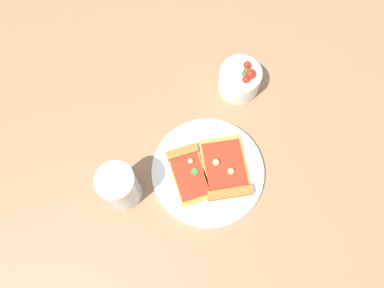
{
  "coord_description": "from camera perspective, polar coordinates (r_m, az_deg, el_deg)",
  "views": [
    {
      "loc": [
        -0.14,
        -0.19,
        0.77
      ],
      "look_at": [
        -0.03,
        0.06,
        0.03
      ],
      "focal_mm": 32.43,
      "sensor_mm": 36.0,
      "label": 1
    }
  ],
  "objects": [
    {
      "name": "ground_plane",
      "position": [
        0.81,
        3.85,
        -3.62
      ],
      "size": [
        2.4,
        2.4,
        0.0
      ],
      "primitive_type": "plane",
      "color": "#93704C",
      "rests_on": "ground"
    },
    {
      "name": "plate",
      "position": [
        0.8,
        2.6,
        -4.47
      ],
      "size": [
        0.26,
        0.26,
        0.01
      ],
      "primitive_type": "cylinder",
      "color": "white",
      "rests_on": "ground_plane"
    },
    {
      "name": "pizza_slice_near",
      "position": [
        0.78,
        -0.69,
        -4.36
      ],
      "size": [
        0.08,
        0.14,
        0.02
      ],
      "color": "gold",
      "rests_on": "plate"
    },
    {
      "name": "pizza_slice_far",
      "position": [
        0.78,
        5.58,
        -4.66
      ],
      "size": [
        0.13,
        0.16,
        0.02
      ],
      "color": "gold",
      "rests_on": "plate"
    },
    {
      "name": "salad_bowl",
      "position": [
        0.86,
        7.86,
        10.48
      ],
      "size": [
        0.1,
        0.1,
        0.09
      ],
      "color": "white",
      "rests_on": "ground_plane"
    },
    {
      "name": "soda_glass",
      "position": [
        0.75,
        -11.68,
        -7.0
      ],
      "size": [
        0.08,
        0.08,
        0.12
      ],
      "color": "silver",
      "rests_on": "ground_plane"
    }
  ]
}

